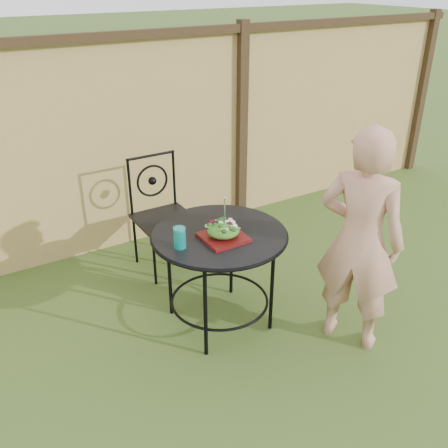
% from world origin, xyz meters
% --- Properties ---
extents(ground, '(60.00, 60.00, 0.00)m').
position_xyz_m(ground, '(0.00, 0.00, 0.00)').
color(ground, '#264114').
rests_on(ground, ground).
extents(fence, '(8.00, 0.12, 1.90)m').
position_xyz_m(fence, '(-0.00, 2.19, 0.95)').
color(fence, '#DCBD6C').
rests_on(fence, ground).
extents(patio_table, '(0.92, 0.92, 0.72)m').
position_xyz_m(patio_table, '(0.19, 0.71, 0.59)').
color(patio_table, black).
rests_on(patio_table, ground).
extents(patio_chair, '(0.46, 0.46, 0.95)m').
position_xyz_m(patio_chair, '(0.19, 1.65, 0.50)').
color(patio_chair, black).
rests_on(patio_chair, ground).
extents(diner, '(0.59, 0.66, 1.51)m').
position_xyz_m(diner, '(0.86, 0.10, 0.76)').
color(diner, tan).
rests_on(diner, ground).
extents(salad_plate, '(0.27, 0.27, 0.02)m').
position_xyz_m(salad_plate, '(0.16, 0.62, 0.74)').
color(salad_plate, '#460A0A').
rests_on(salad_plate, patio_table).
extents(salad, '(0.21, 0.21, 0.08)m').
position_xyz_m(salad, '(0.16, 0.62, 0.79)').
color(salad, '#235614').
rests_on(salad, salad_plate).
extents(fork, '(0.01, 0.01, 0.18)m').
position_xyz_m(fork, '(0.17, 0.62, 0.92)').
color(fork, silver).
rests_on(fork, salad).
extents(drinking_glass, '(0.08, 0.08, 0.14)m').
position_xyz_m(drinking_glass, '(-0.13, 0.67, 0.79)').
color(drinking_glass, '#0B827A').
rests_on(drinking_glass, patio_table).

